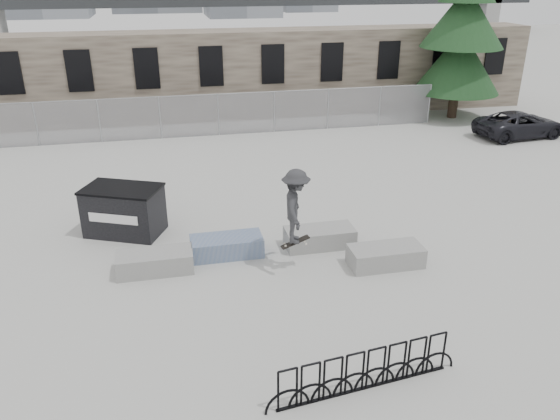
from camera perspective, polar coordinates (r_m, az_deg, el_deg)
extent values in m
plane|color=#AAAAA5|center=(15.52, -1.21, -4.74)|extent=(120.00, 120.00, 0.00)
cube|color=brown|center=(30.19, -7.38, 13.82)|extent=(36.00, 2.50, 4.50)
cube|color=black|center=(29.57, -26.52, 12.66)|extent=(1.20, 0.12, 2.00)
cube|color=black|center=(28.97, -20.25, 13.48)|extent=(1.20, 0.12, 2.00)
cube|color=black|center=(28.73, -13.76, 14.16)|extent=(1.20, 0.12, 2.00)
cube|color=black|center=(28.83, -7.20, 14.67)|extent=(1.20, 0.12, 2.00)
cube|color=black|center=(29.29, -0.75, 14.99)|extent=(1.20, 0.12, 2.00)
cube|color=black|center=(30.09, 5.45, 15.13)|extent=(1.20, 0.12, 2.00)
cube|color=black|center=(31.19, 11.27, 15.10)|extent=(1.20, 0.12, 2.00)
cube|color=black|center=(32.57, 16.64, 14.95)|extent=(1.20, 0.12, 2.00)
cube|color=black|center=(34.20, 21.53, 14.70)|extent=(1.20, 0.12, 2.00)
cylinder|color=gray|center=(27.27, -24.13, 8.17)|extent=(0.06, 0.06, 2.00)
cylinder|color=gray|center=(26.83, -18.35, 8.82)|extent=(0.06, 0.06, 2.00)
cylinder|color=gray|center=(26.67, -12.42, 9.38)|extent=(0.06, 0.06, 2.00)
cylinder|color=gray|center=(26.79, -6.47, 9.85)|extent=(0.06, 0.06, 2.00)
cylinder|color=gray|center=(27.19, -0.61, 10.21)|extent=(0.06, 0.06, 2.00)
cylinder|color=gray|center=(27.86, 5.03, 10.45)|extent=(0.06, 0.06, 2.00)
cylinder|color=gray|center=(28.78, 10.37, 10.60)|extent=(0.06, 0.06, 2.00)
cylinder|color=gray|center=(29.92, 15.34, 10.65)|extent=(0.06, 0.06, 2.00)
cube|color=#99999E|center=(26.79, -6.47, 9.85)|extent=(22.00, 0.02, 2.00)
cylinder|color=gray|center=(26.57, -6.57, 11.94)|extent=(22.00, 0.04, 0.04)
cube|color=gray|center=(15.00, -12.92, -5.30)|extent=(2.00, 0.90, 0.55)
cube|color=#2D471E|center=(14.90, -13.00, -4.58)|extent=(1.76, 0.66, 0.10)
cube|color=#2C4B85|center=(15.49, -5.58, -3.77)|extent=(2.00, 0.90, 0.55)
cube|color=#2D471E|center=(15.39, -5.61, -3.06)|extent=(1.76, 0.66, 0.10)
cube|color=gray|center=(15.95, 4.16, -2.85)|extent=(2.00, 0.90, 0.55)
cube|color=#2D471E|center=(15.86, 4.18, -2.16)|extent=(1.76, 0.66, 0.10)
cube|color=gray|center=(15.17, 10.98, -4.75)|extent=(2.00, 0.90, 0.55)
cube|color=#2D471E|center=(15.07, 11.04, -4.04)|extent=(1.76, 0.66, 0.10)
cube|color=black|center=(17.17, -15.99, -0.14)|extent=(2.54, 2.10, 1.43)
cube|color=black|center=(16.90, -16.27, 2.14)|extent=(2.61, 2.17, 0.07)
cube|color=white|center=(16.61, -17.05, -0.90)|extent=(1.41, 0.64, 0.27)
cube|color=black|center=(11.21, 8.75, -17.90)|extent=(3.58, 0.51, 0.04)
torus|color=black|center=(10.41, 0.79, -18.26)|extent=(0.89, 0.16, 0.89)
torus|color=black|center=(10.54, 3.21, -17.69)|extent=(0.89, 0.16, 0.89)
torus|color=black|center=(10.68, 5.54, -17.11)|extent=(0.89, 0.16, 0.89)
torus|color=black|center=(10.84, 7.80, -16.51)|extent=(0.89, 0.16, 0.89)
torus|color=black|center=(11.02, 9.98, -15.92)|extent=(0.89, 0.16, 0.89)
torus|color=black|center=(11.21, 12.07, -15.32)|extent=(0.89, 0.16, 0.89)
torus|color=black|center=(11.41, 14.07, -14.72)|extent=(0.89, 0.16, 0.89)
torus|color=black|center=(11.63, 16.00, -14.13)|extent=(0.89, 0.16, 0.89)
cylinder|color=#38281E|center=(31.39, 17.78, 11.65)|extent=(0.50, 0.50, 2.74)
cone|color=black|center=(31.11, 18.17, 14.57)|extent=(4.46, 4.46, 3.20)
cone|color=black|center=(30.87, 18.71, 18.58)|extent=(4.24, 4.24, 3.00)
cube|color=#2D3033|center=(69.61, -1.94, 21.07)|extent=(70.00, 3.00, 1.20)
cube|color=gray|center=(80.73, 20.76, 18.61)|extent=(2.00, 3.00, 4.00)
imported|color=black|center=(28.84, 23.78, 8.19)|extent=(4.56, 2.43, 1.22)
imported|color=#2E2E31|center=(14.09, 1.66, 0.37)|extent=(1.01, 1.43, 2.01)
cube|color=black|center=(14.54, 1.61, -3.37)|extent=(0.80, 0.31, 0.24)
cylinder|color=beige|center=(14.44, 0.59, -3.78)|extent=(0.06, 0.03, 0.06)
cylinder|color=beige|center=(14.56, 0.47, -3.53)|extent=(0.06, 0.03, 0.06)
cylinder|color=beige|center=(14.56, 2.74, -3.55)|extent=(0.06, 0.03, 0.06)
cylinder|color=beige|center=(14.68, 2.60, -3.31)|extent=(0.06, 0.03, 0.06)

